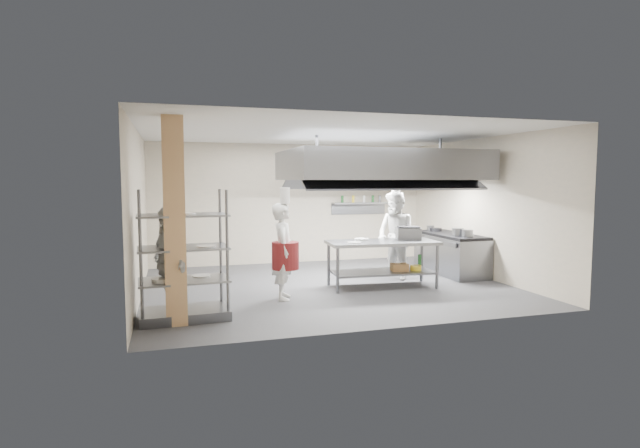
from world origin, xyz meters
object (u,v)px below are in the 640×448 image
object	(u,v)px
pass_rack	(183,255)
chef_line	(396,235)
chef_plating	(169,264)
griddle	(408,233)
cooking_range	(451,255)
chef_head	(283,251)
island	(382,264)
stockpot	(458,232)

from	to	relation	value
pass_rack	chef_line	distance (m)	4.78
chef_plating	griddle	size ratio (longest dim) A/B	3.63
cooking_range	chef_line	world-z (taller)	chef_line
chef_head	chef_plating	world-z (taller)	chef_plating
pass_rack	cooking_range	distance (m)	6.27
chef_line	griddle	world-z (taller)	chef_line
island	chef_head	xyz separation A→B (m)	(-2.07, -0.44, 0.39)
chef_head	stockpot	distance (m)	4.11
cooking_range	chef_line	size ratio (longest dim) A/B	1.08
cooking_range	griddle	world-z (taller)	griddle
chef_plating	stockpot	size ratio (longest dim) A/B	6.85
chef_head	griddle	bearing A→B (deg)	-64.40
island	cooking_range	xyz separation A→B (m)	(2.08, 0.90, -0.04)
chef_head	griddle	world-z (taller)	chef_head
pass_rack	chef_head	xyz separation A→B (m)	(1.71, 0.82, -0.13)
pass_rack	chef_plating	size ratio (longest dim) A/B	1.14
island	pass_rack	size ratio (longest dim) A/B	1.10
chef_head	stockpot	size ratio (longest dim) A/B	6.79
cooking_range	chef_head	xyz separation A→B (m)	(-4.15, -1.34, 0.43)
chef_plating	griddle	distance (m)	4.85
pass_rack	cooking_range	bearing A→B (deg)	17.10
cooking_range	stockpot	xyz separation A→B (m)	(-0.14, -0.48, 0.57)
griddle	chef_plating	bearing A→B (deg)	-146.66
griddle	cooking_range	bearing A→B (deg)	43.94
island	cooking_range	size ratio (longest dim) A/B	1.07
pass_rack	griddle	world-z (taller)	pass_rack
island	griddle	distance (m)	0.87
cooking_range	stockpot	size ratio (longest dim) A/B	8.00
chef_line	chef_head	bearing A→B (deg)	-89.46
island	griddle	xyz separation A→B (m)	(0.64, 0.16, 0.57)
stockpot	chef_line	bearing A→B (deg)	170.21
island	chef_head	bearing A→B (deg)	-163.56
island	stockpot	distance (m)	2.06
island	chef_head	world-z (taller)	chef_head
pass_rack	chef_head	distance (m)	1.90
cooking_range	chef_head	world-z (taller)	chef_head
pass_rack	island	bearing A→B (deg)	15.26
chef_head	stockpot	xyz separation A→B (m)	(4.02, 0.87, 0.14)
griddle	stockpot	distance (m)	1.33
chef_line	island	bearing A→B (deg)	-64.11
island	chef_line	world-z (taller)	chef_line
island	chef_plating	world-z (taller)	chef_plating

